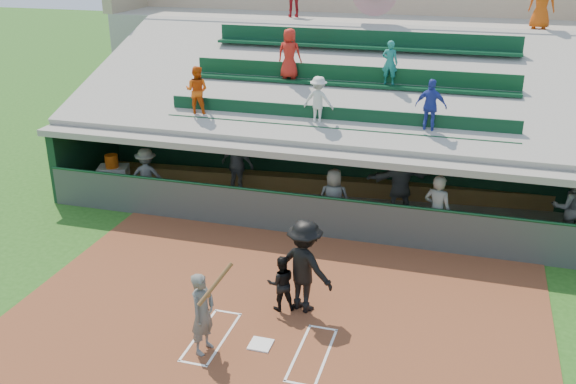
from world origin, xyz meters
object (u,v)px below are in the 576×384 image
(catcher, at_px, (281,283))
(water_cooler, at_px, (112,161))
(batter_at_plate, at_px, (203,313))
(white_table, at_px, (114,178))
(home_plate, at_px, (261,344))

(catcher, bearing_deg, water_cooler, -58.81)
(batter_at_plate, relative_size, white_table, 2.23)
(home_plate, relative_size, catcher, 0.35)
(catcher, xyz_separation_m, water_cooler, (-6.86, 4.91, 0.37))
(water_cooler, bearing_deg, white_table, 108.64)
(home_plate, distance_m, white_table, 9.37)
(white_table, bearing_deg, catcher, -54.20)
(home_plate, bearing_deg, batter_at_plate, -155.13)
(home_plate, distance_m, catcher, 1.49)
(batter_at_plate, bearing_deg, home_plate, 24.87)
(batter_at_plate, relative_size, catcher, 1.59)
(home_plate, distance_m, water_cooler, 9.35)
(catcher, height_order, white_table, catcher)
(batter_at_plate, bearing_deg, water_cooler, 131.21)
(batter_at_plate, xyz_separation_m, catcher, (0.97, 1.82, -0.22))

